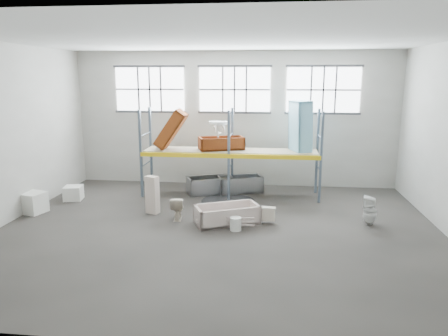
# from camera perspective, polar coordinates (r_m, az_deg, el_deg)

# --- Properties ---
(floor) EXTENTS (12.00, 10.00, 0.10)m
(floor) POSITION_cam_1_polar(r_m,az_deg,el_deg) (11.47, -0.86, -8.72)
(floor) COLOR #46413C
(floor) RESTS_ON ground
(ceiling) EXTENTS (12.00, 10.00, 0.10)m
(ceiling) POSITION_cam_1_polar(r_m,az_deg,el_deg) (10.73, -0.95, 17.58)
(ceiling) COLOR silver
(ceiling) RESTS_ON ground
(wall_back) EXTENTS (12.00, 0.10, 5.00)m
(wall_back) POSITION_cam_1_polar(r_m,az_deg,el_deg) (15.79, 1.46, 6.68)
(wall_back) COLOR #A29F96
(wall_back) RESTS_ON ground
(wall_front) EXTENTS (12.00, 0.10, 5.00)m
(wall_front) POSITION_cam_1_polar(r_m,az_deg,el_deg) (5.94, -7.17, -3.21)
(wall_front) COLOR #BBB8AD
(wall_front) RESTS_ON ground
(window_left) EXTENTS (2.60, 0.04, 1.60)m
(window_left) POSITION_cam_1_polar(r_m,az_deg,el_deg) (16.21, -10.09, 10.54)
(window_left) COLOR white
(window_left) RESTS_ON wall_back
(window_mid) EXTENTS (2.60, 0.04, 1.60)m
(window_mid) POSITION_cam_1_polar(r_m,az_deg,el_deg) (15.61, 1.45, 10.66)
(window_mid) COLOR white
(window_mid) RESTS_ON wall_back
(window_right) EXTENTS (2.60, 0.04, 1.60)m
(window_right) POSITION_cam_1_polar(r_m,az_deg,el_deg) (15.66, 13.40, 10.33)
(window_right) COLOR white
(window_right) RESTS_ON wall_back
(rack_upright_la) EXTENTS (0.08, 0.08, 3.00)m
(rack_upright_la) POSITION_cam_1_polar(r_m,az_deg,el_deg) (14.43, -11.29, 1.87)
(rack_upright_la) COLOR slate
(rack_upright_la) RESTS_ON floor
(rack_upright_lb) EXTENTS (0.08, 0.08, 3.00)m
(rack_upright_lb) POSITION_cam_1_polar(r_m,az_deg,el_deg) (15.56, -9.96, 2.69)
(rack_upright_lb) COLOR slate
(rack_upright_lb) RESTS_ON floor
(rack_upright_ma) EXTENTS (0.08, 0.08, 3.00)m
(rack_upright_ma) POSITION_cam_1_polar(r_m,az_deg,el_deg) (13.82, 0.66, 1.65)
(rack_upright_ma) COLOR slate
(rack_upright_ma) RESTS_ON floor
(rack_upright_mb) EXTENTS (0.08, 0.08, 3.00)m
(rack_upright_mb) POSITION_cam_1_polar(r_m,az_deg,el_deg) (14.99, 1.12, 2.51)
(rack_upright_mb) COLOR slate
(rack_upright_mb) RESTS_ON floor
(rack_upright_ra) EXTENTS (0.08, 0.08, 3.00)m
(rack_upright_ra) POSITION_cam_1_polar(r_m,az_deg,el_deg) (13.84, 13.11, 1.35)
(rack_upright_ra) COLOR slate
(rack_upright_ra) RESTS_ON floor
(rack_upright_rb) EXTENTS (0.08, 0.08, 3.00)m
(rack_upright_rb) POSITION_cam_1_polar(r_m,az_deg,el_deg) (15.02, 12.60, 2.22)
(rack_upright_rb) COLOR slate
(rack_upright_rb) RESTS_ON floor
(rack_beam_front) EXTENTS (6.00, 0.10, 0.14)m
(rack_beam_front) POSITION_cam_1_polar(r_m,az_deg,el_deg) (13.82, 0.66, 1.65)
(rack_beam_front) COLOR yellow
(rack_beam_front) RESTS_ON floor
(rack_beam_back) EXTENTS (6.00, 0.10, 0.14)m
(rack_beam_back) POSITION_cam_1_polar(r_m,az_deg,el_deg) (14.99, 1.12, 2.51)
(rack_beam_back) COLOR yellow
(rack_beam_back) RESTS_ON floor
(shelf_deck) EXTENTS (5.90, 1.10, 0.03)m
(shelf_deck) POSITION_cam_1_polar(r_m,az_deg,el_deg) (14.39, 0.90, 2.41)
(shelf_deck) COLOR gray
(shelf_deck) RESTS_ON floor
(wet_patch) EXTENTS (1.80, 1.80, 0.00)m
(wet_patch) POSITION_cam_1_polar(r_m,az_deg,el_deg) (13.98, 0.56, -4.54)
(wet_patch) COLOR black
(wet_patch) RESTS_ON floor
(bathtub_beige) EXTENTS (1.96, 1.48, 0.52)m
(bathtub_beige) POSITION_cam_1_polar(r_m,az_deg,el_deg) (11.89, 0.41, -6.34)
(bathtub_beige) COLOR beige
(bathtub_beige) RESTS_ON floor
(cistern_spare) EXTENTS (0.43, 0.23, 0.39)m
(cistern_spare) POSITION_cam_1_polar(r_m,az_deg,el_deg) (11.93, 6.03, -6.25)
(cistern_spare) COLOR beige
(cistern_spare) RESTS_ON bathtub_beige
(sink_in_tub) EXTENTS (0.41, 0.41, 0.14)m
(sink_in_tub) POSITION_cam_1_polar(r_m,az_deg,el_deg) (11.82, 1.52, -6.97)
(sink_in_tub) COLOR silver
(sink_in_tub) RESTS_ON bathtub_beige
(toilet_beige) EXTENTS (0.46, 0.70, 0.67)m
(toilet_beige) POSITION_cam_1_polar(r_m,az_deg,el_deg) (12.29, -6.37, -5.42)
(toilet_beige) COLOR beige
(toilet_beige) RESTS_ON floor
(cistern_tall) EXTENTS (0.43, 0.36, 1.15)m
(cistern_tall) POSITION_cam_1_polar(r_m,az_deg,el_deg) (12.83, -9.75, -3.63)
(cistern_tall) COLOR beige
(cistern_tall) RESTS_ON floor
(toilet_white) EXTENTS (0.46, 0.46, 0.82)m
(toilet_white) POSITION_cam_1_polar(r_m,az_deg,el_deg) (12.41, 19.31, -5.51)
(toilet_white) COLOR white
(toilet_white) RESTS_ON floor
(steel_tub_left) EXTENTS (1.76, 1.34, 0.59)m
(steel_tub_left) POSITION_cam_1_polar(r_m,az_deg,el_deg) (14.90, -1.90, -2.32)
(steel_tub_left) COLOR #A6AAAE
(steel_tub_left) RESTS_ON floor
(steel_tub_right) EXTENTS (1.72, 1.21, 0.57)m
(steel_tub_right) POSITION_cam_1_polar(r_m,az_deg,el_deg) (15.04, 2.21, -2.20)
(steel_tub_right) COLOR #A6AAAF
(steel_tub_right) RESTS_ON floor
(rust_tub_flat) EXTENTS (1.68, 1.19, 0.43)m
(rust_tub_flat) POSITION_cam_1_polar(r_m,az_deg,el_deg) (14.44, -0.37, 3.41)
(rust_tub_flat) COLOR #7C3B0A
(rust_tub_flat) RESTS_ON shelf_deck
(rust_tub_tilted) EXTENTS (1.17, 0.69, 1.40)m
(rust_tub_tilted) POSITION_cam_1_polar(r_m,az_deg,el_deg) (14.54, -7.22, 5.27)
(rust_tub_tilted) COLOR #92360A
(rust_tub_tilted) RESTS_ON shelf_deck
(sink_on_shelf) EXTENTS (0.71, 0.60, 0.56)m
(sink_on_shelf) POSITION_cam_1_polar(r_m,az_deg,el_deg) (14.18, -0.83, 4.37)
(sink_on_shelf) COLOR white
(sink_on_shelf) RESTS_ON rust_tub_flat
(blue_tub_upright) EXTENTS (0.83, 0.98, 1.80)m
(blue_tub_upright) POSITION_cam_1_polar(r_m,az_deg,el_deg) (14.35, 10.39, 5.47)
(blue_tub_upright) COLOR #7CC0DA
(blue_tub_upright) RESTS_ON shelf_deck
(bucket) EXTENTS (0.36, 0.36, 0.36)m
(bucket) POSITION_cam_1_polar(r_m,az_deg,el_deg) (11.39, 1.60, -7.62)
(bucket) COLOR silver
(bucket) RESTS_ON floor
(carton_near) EXTENTS (0.88, 0.80, 0.63)m
(carton_near) POSITION_cam_1_polar(r_m,az_deg,el_deg) (14.06, -24.71, -4.30)
(carton_near) COLOR silver
(carton_near) RESTS_ON floor
(carton_far) EXTENTS (0.65, 0.65, 0.47)m
(carton_far) POSITION_cam_1_polar(r_m,az_deg,el_deg) (14.98, -19.86, -3.22)
(carton_far) COLOR silver
(carton_far) RESTS_ON floor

